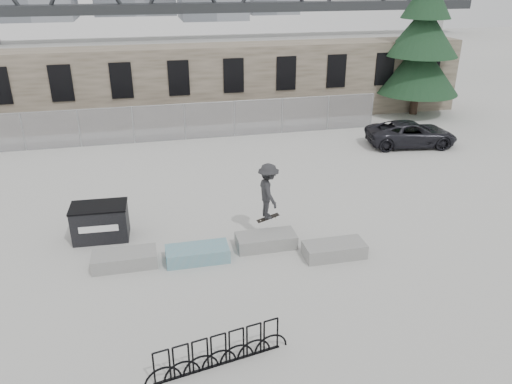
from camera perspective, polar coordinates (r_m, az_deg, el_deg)
ground at (r=16.59m, az=-3.86°, el=-7.18°), size 120.00×120.00×0.00m
stone_wall at (r=31.00m, az=-8.94°, el=12.02°), size 36.00×2.58×4.50m
chainlink_fence at (r=27.67m, az=-8.15°, el=8.00°), size 22.06×0.06×2.02m
planter_far_left at (r=16.40m, az=-14.79°, el=-7.39°), size 2.00×0.90×0.46m
planter_center_left at (r=16.26m, az=-6.72°, el=-6.96°), size 2.00×0.90×0.46m
planter_center_right at (r=16.89m, az=1.15°, el=-5.52°), size 2.00×0.90×0.46m
planter_offset at (r=16.57m, az=8.94°, el=-6.47°), size 2.00×0.90×0.46m
dumpster at (r=18.07m, az=-17.37°, el=-3.26°), size 1.95×1.24×1.25m
bike_rack at (r=12.28m, az=-4.29°, el=-17.64°), size 3.54×0.72×0.90m
spruce_tree at (r=33.57m, az=18.51°, el=16.27°), size 5.12×5.12×11.50m
truss_bridge at (r=70.22m, az=-3.11°, el=20.43°), size 70.00×3.00×9.80m
suv at (r=27.79m, az=17.31°, el=6.39°), size 4.96×2.81×1.31m
skateboarder at (r=16.85m, az=1.42°, el=0.08°), size 0.81×1.31×2.09m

